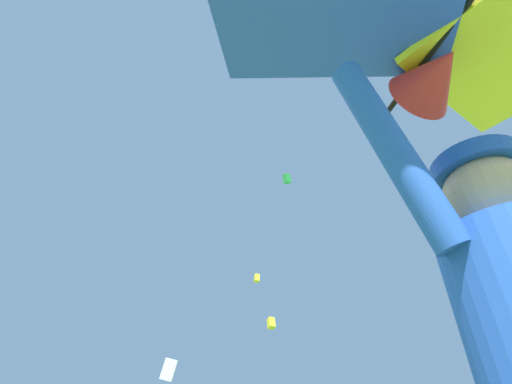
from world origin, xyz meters
TOP-DOWN VIEW (x-y plane):
  - held_stunt_kite at (-0.27, -0.17)m, footprint 1.95×1.06m
  - distant_kite_green_mid_left at (7.00, 23.67)m, footprint 0.83×0.83m
  - distant_kite_white_mid_right at (-1.08, 23.46)m, footprint 0.98×0.91m
  - distant_kite_yellow_high_right at (7.81, 33.49)m, footprint 0.71×0.94m
  - distant_kite_yellow_overhead_distant at (5.37, 28.68)m, footprint 0.50×0.55m

SIDE VIEW (x-z plane):
  - held_stunt_kite at x=-0.27m, z-range 1.95..2.37m
  - distant_kite_white_mid_right at x=-1.08m, z-range 4.03..5.40m
  - distant_kite_yellow_high_right at x=7.81m, z-range 10.01..11.12m
  - distant_kite_yellow_overhead_distant at x=5.37m, z-range 12.56..13.31m
  - distant_kite_green_mid_left at x=7.00m, z-range 19.79..20.75m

